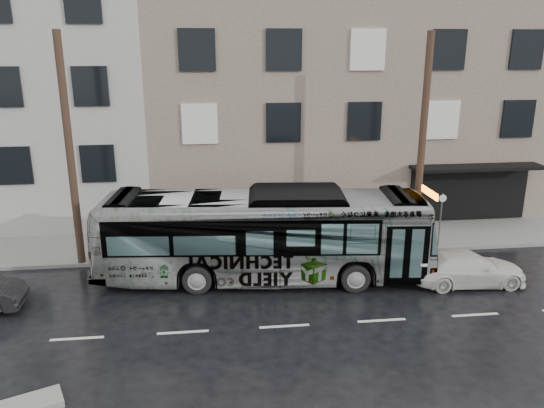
# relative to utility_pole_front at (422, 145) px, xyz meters

# --- Properties ---
(ground) EXTENTS (120.00, 120.00, 0.00)m
(ground) POSITION_rel_utility_pole_front_xyz_m (-6.50, -3.30, -4.65)
(ground) COLOR black
(ground) RESTS_ON ground
(sidewalk) EXTENTS (90.00, 3.60, 0.15)m
(sidewalk) POSITION_rel_utility_pole_front_xyz_m (-6.50, 1.60, -4.58)
(sidewalk) COLOR gray
(sidewalk) RESTS_ON ground
(building_taupe) EXTENTS (20.00, 12.00, 11.00)m
(building_taupe) POSITION_rel_utility_pole_front_xyz_m (-1.50, 9.40, 0.85)
(building_taupe) COLOR gray
(building_taupe) RESTS_ON ground
(utility_pole_front) EXTENTS (0.30, 0.30, 9.00)m
(utility_pole_front) POSITION_rel_utility_pole_front_xyz_m (0.00, 0.00, 0.00)
(utility_pole_front) COLOR #422D21
(utility_pole_front) RESTS_ON sidewalk
(utility_pole_rear) EXTENTS (0.30, 0.30, 9.00)m
(utility_pole_rear) POSITION_rel_utility_pole_front_xyz_m (-14.00, 0.00, 0.00)
(utility_pole_rear) COLOR #422D21
(utility_pole_rear) RESTS_ON sidewalk
(sign_post) EXTENTS (0.06, 0.06, 2.40)m
(sign_post) POSITION_rel_utility_pole_front_xyz_m (1.10, 0.00, -3.30)
(sign_post) COLOR slate
(sign_post) RESTS_ON sidewalk
(bus) EXTENTS (12.69, 4.07, 3.47)m
(bus) POSITION_rel_utility_pole_front_xyz_m (-6.77, -2.06, -2.91)
(bus) COLOR #B2B2B2
(bus) RESTS_ON ground
(white_sedan) EXTENTS (4.32, 1.89, 1.24)m
(white_sedan) POSITION_rel_utility_pole_front_xyz_m (0.73, -3.45, -4.03)
(white_sedan) COLOR silver
(white_sedan) RESTS_ON ground
(slush_pile) EXTENTS (1.97, 1.44, 0.18)m
(slush_pile) POSITION_rel_utility_pole_front_xyz_m (-13.42, -9.05, -4.56)
(slush_pile) COLOR gray
(slush_pile) RESTS_ON ground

